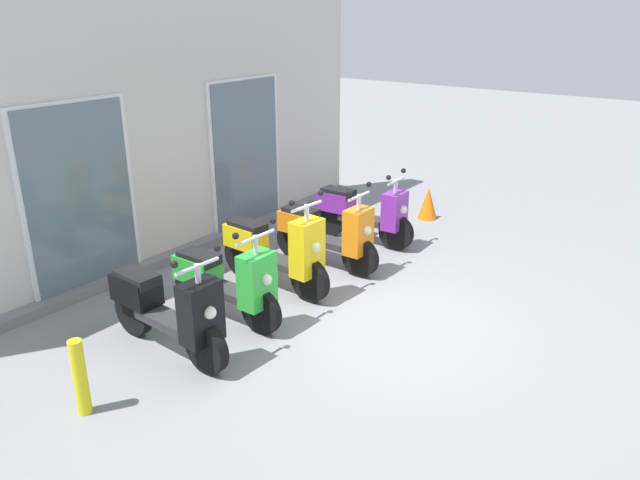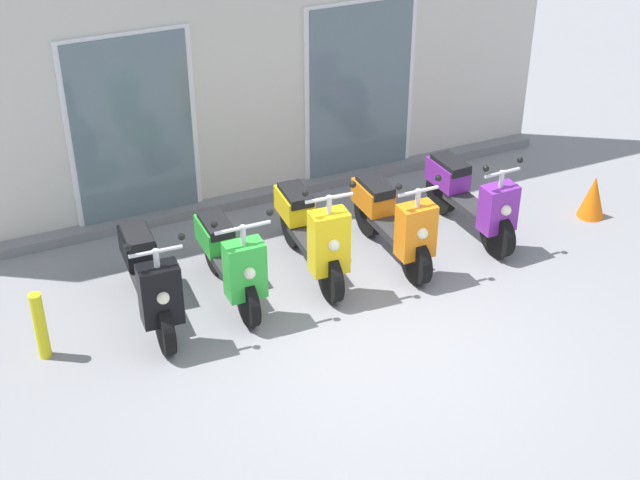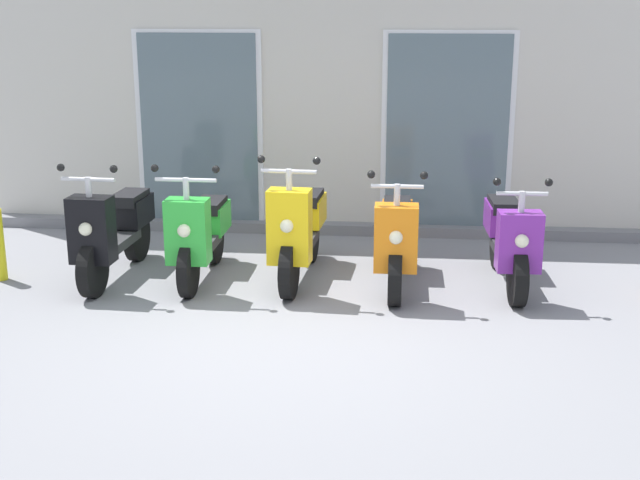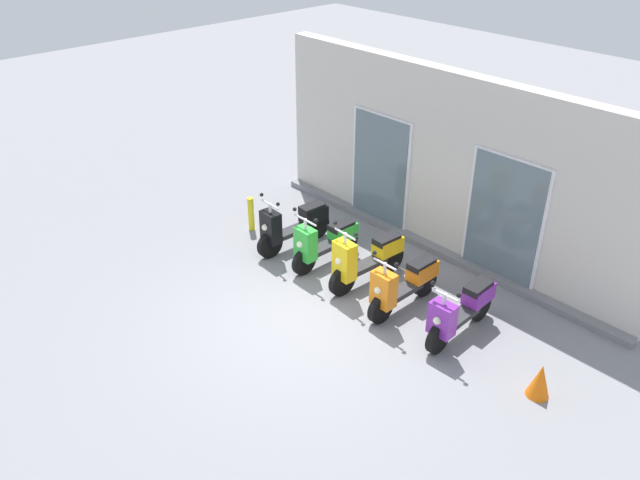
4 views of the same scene
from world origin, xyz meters
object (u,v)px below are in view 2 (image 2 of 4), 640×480
object	(u,v)px
scooter_yellow	(311,232)
scooter_black	(149,278)
curb_bollard	(40,326)
scooter_green	(230,258)
scooter_orange	(393,221)
scooter_purple	(470,197)
traffic_cone	(593,197)

from	to	relation	value
scooter_yellow	scooter_black	bearing A→B (deg)	-176.21
scooter_yellow	curb_bollard	distance (m)	2.89
scooter_yellow	curb_bollard	xyz separation A→B (m)	(-2.88, -0.28, -0.15)
scooter_black	scooter_yellow	size ratio (longest dim) A/B	0.99
scooter_green	scooter_orange	bearing A→B (deg)	-0.26
scooter_purple	scooter_black	bearing A→B (deg)	-177.87
scooter_purple	curb_bollard	bearing A→B (deg)	-176.43
scooter_orange	scooter_purple	bearing A→B (deg)	6.23
scooter_green	scooter_orange	xyz separation A→B (m)	(1.86, -0.01, -0.00)
scooter_green	scooter_purple	bearing A→B (deg)	2.09
scooter_purple	traffic_cone	size ratio (longest dim) A/B	3.13
scooter_orange	curb_bollard	size ratio (longest dim) A/B	2.28
scooter_yellow	traffic_cone	size ratio (longest dim) A/B	3.25
scooter_orange	traffic_cone	distance (m)	2.60
scooter_yellow	scooter_orange	bearing A→B (deg)	-5.76
scooter_orange	curb_bollard	xyz separation A→B (m)	(-3.80, -0.19, -0.12)
curb_bollard	traffic_cone	distance (m)	6.39
scooter_green	scooter_yellow	bearing A→B (deg)	5.15
scooter_black	scooter_purple	bearing A→B (deg)	2.13
curb_bollard	scooter_orange	bearing A→B (deg)	2.83
scooter_green	traffic_cone	distance (m)	4.46
scooter_purple	traffic_cone	distance (m)	1.58
traffic_cone	scooter_orange	bearing A→B (deg)	176.40
scooter_orange	scooter_purple	xyz separation A→B (m)	(1.05, 0.11, -0.01)
scooter_green	scooter_orange	size ratio (longest dim) A/B	0.97
scooter_yellow	scooter_purple	xyz separation A→B (m)	(1.98, 0.02, -0.05)
scooter_black	scooter_yellow	bearing A→B (deg)	3.79
curb_bollard	scooter_yellow	bearing A→B (deg)	5.58
scooter_yellow	scooter_orange	distance (m)	0.93
scooter_orange	traffic_cone	size ratio (longest dim) A/B	3.07
scooter_green	scooter_yellow	world-z (taller)	scooter_yellow
scooter_purple	curb_bollard	world-z (taller)	scooter_purple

